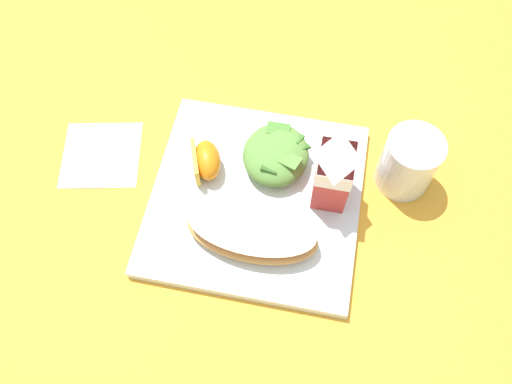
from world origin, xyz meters
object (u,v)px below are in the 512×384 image
cheesy_pizza_bread (252,232)px  drinking_clear_cup (409,162)px  milk_carton (334,171)px  orange_wedge_front (206,160)px  green_salad_pile (276,154)px  white_plate (256,198)px  paper_napkin (101,154)px

cheesy_pizza_bread → drinking_clear_cup: drinking_clear_cup is taller
milk_carton → orange_wedge_front: bearing=-92.2°
cheesy_pizza_bread → orange_wedge_front: 0.12m
milk_carton → drinking_clear_cup: size_ratio=1.24×
green_salad_pile → orange_wedge_front: (0.03, -0.09, -0.00)m
white_plate → cheesy_pizza_bread: size_ratio=1.63×
white_plate → drinking_clear_cup: bearing=110.8°
drinking_clear_cup → orange_wedge_front: bearing=-80.7°
milk_carton → drinking_clear_cup: 0.11m
milk_carton → orange_wedge_front: milk_carton is taller
milk_carton → paper_napkin: size_ratio=1.00×
cheesy_pizza_bread → orange_wedge_front: orange_wedge_front is taller
green_salad_pile → drinking_clear_cup: drinking_clear_cup is taller
milk_carton → orange_wedge_front: (-0.01, -0.17, -0.04)m
milk_carton → paper_napkin: milk_carton is taller
white_plate → green_salad_pile: (-0.06, 0.02, 0.03)m
cheesy_pizza_bread → green_salad_pile: green_salad_pile is taller
white_plate → orange_wedge_front: (-0.03, -0.08, 0.03)m
paper_napkin → orange_wedge_front: bearing=89.7°
cheesy_pizza_bread → drinking_clear_cup: bearing=125.8°
paper_napkin → drinking_clear_cup: 0.43m
green_salad_pile → orange_wedge_front: size_ratio=1.45×
cheesy_pizza_bread → drinking_clear_cup: 0.23m
green_salad_pile → drinking_clear_cup: (-0.02, 0.18, 0.01)m
green_salad_pile → milk_carton: milk_carton is taller
green_salad_pile → drinking_clear_cup: bearing=95.4°
cheesy_pizza_bread → orange_wedge_front: bearing=-137.8°
white_plate → cheesy_pizza_bread: cheesy_pizza_bread is taller
white_plate → paper_napkin: size_ratio=2.55×
cheesy_pizza_bread → green_salad_pile: bearing=175.3°
drinking_clear_cup → cheesy_pizza_bread: bearing=-54.2°
white_plate → orange_wedge_front: bearing=-111.5°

